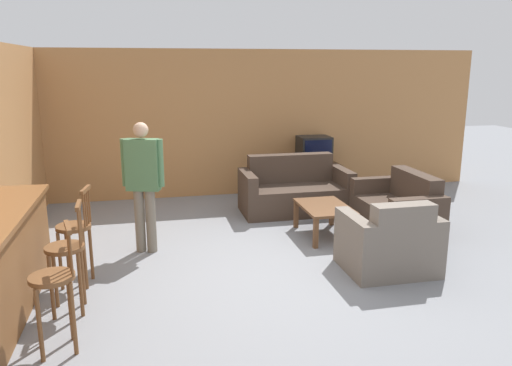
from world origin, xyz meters
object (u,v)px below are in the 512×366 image
person_by_window (143,180)px  couch_far (294,192)px  armchair_near (390,245)px  tv_unit (313,179)px  bar_chair_near (55,287)px  tv (314,150)px  bar_chair_mid (67,256)px  bar_chair_far (76,235)px  coffee_table (325,210)px  loveseat_right (398,211)px

person_by_window → couch_far: bearing=29.4°
armchair_near → tv_unit: bearing=85.0°
bar_chair_near → tv: (3.77, 4.54, 0.24)m
bar_chair_mid → armchair_near: bar_chair_mid is taller
couch_far → armchair_near: 2.60m
bar_chair_far → coffee_table: bearing=16.3°
couch_far → person_by_window: size_ratio=1.05×
loveseat_right → tv_unit: size_ratio=1.41×
tv → loveseat_right: bearing=-79.3°
coffee_table → couch_far: bearing=92.6°
armchair_near → loveseat_right: (0.77, 1.24, -0.00)m
loveseat_right → tv_unit: 2.42m
coffee_table → person_by_window: 2.49m
armchair_near → coffee_table: armchair_near is taller
couch_far → person_by_window: 2.78m
tv_unit → tv: 0.53m
bar_chair_mid → tv: 5.39m
bar_chair_near → bar_chair_mid: same height
couch_far → bar_chair_far: bearing=-144.9°
armchair_near → person_by_window: size_ratio=0.61×
coffee_table → tv_unit: size_ratio=0.97×
loveseat_right → bar_chair_near: bearing=-152.8°
bar_chair_far → couch_far: 3.78m
couch_far → coffee_table: (0.06, -1.25, 0.05)m
bar_chair_far → person_by_window: size_ratio=0.65×
bar_chair_near → coffee_table: bearing=35.4°
tv → coffee_table: bearing=-105.2°
bar_chair_far → tv: 4.96m
bar_chair_mid → couch_far: (3.09, 2.81, -0.25)m
bar_chair_near → armchair_near: (3.45, 0.92, -0.24)m
tv_unit → tv: size_ratio=1.71×
bar_chair_mid → tv: bar_chair_mid is taller
tv → bar_chair_mid: bearing=-134.4°
coffee_table → tv_unit: 2.39m
bar_chair_near → loveseat_right: bearing=27.2°
bar_chair_near → tv_unit: bar_chair_near is taller
couch_far → loveseat_right: size_ratio=1.25×
bar_chair_near → loveseat_right: bar_chair_near is taller
bar_chair_far → tv: bearing=40.5°
couch_far → tv: size_ratio=3.04×
bar_chair_far → bar_chair_mid: bearing=-90.0°
loveseat_right → bar_chair_mid: bearing=-160.7°
loveseat_right → coffee_table: 1.07m
loveseat_right → person_by_window: size_ratio=0.84×
armchair_near → tv_unit: size_ratio=1.03×
coffee_table → tv: size_ratio=1.67×
bar_chair_far → person_by_window: 1.17m
bar_chair_far → coffee_table: bar_chair_far is taller
loveseat_right → bar_chair_far: bearing=-168.7°
bar_chair_mid → loveseat_right: 4.47m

